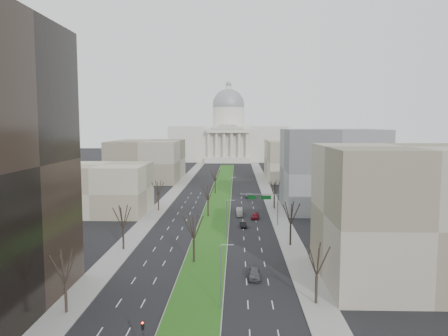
% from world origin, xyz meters
% --- Properties ---
extents(ground, '(600.00, 600.00, 0.00)m').
position_xyz_m(ground, '(0.00, 120.00, 0.00)').
color(ground, black).
rests_on(ground, ground).
extents(median, '(8.00, 222.03, 0.20)m').
position_xyz_m(median, '(0.00, 118.99, 0.10)').
color(median, '#999993').
rests_on(median, ground).
extents(sidewalk_left, '(5.00, 330.00, 0.15)m').
position_xyz_m(sidewalk_left, '(-17.50, 95.00, 0.07)').
color(sidewalk_left, gray).
rests_on(sidewalk_left, ground).
extents(sidewalk_right, '(5.00, 330.00, 0.15)m').
position_xyz_m(sidewalk_right, '(17.50, 95.00, 0.07)').
color(sidewalk_right, gray).
rests_on(sidewalk_right, ground).
extents(capitol, '(80.00, 46.00, 55.00)m').
position_xyz_m(capitol, '(0.00, 269.59, 16.31)').
color(capitol, beige).
rests_on(capitol, ground).
extents(building_beige_left, '(26.00, 22.00, 14.00)m').
position_xyz_m(building_beige_left, '(-33.00, 85.00, 7.00)').
color(building_beige_left, gray).
rests_on(building_beige_left, ground).
extents(building_tan_right, '(26.00, 24.00, 22.00)m').
position_xyz_m(building_tan_right, '(33.00, 32.00, 11.00)').
color(building_tan_right, gray).
rests_on(building_tan_right, ground).
extents(building_grey_right, '(28.00, 26.00, 24.00)m').
position_xyz_m(building_grey_right, '(34.00, 92.00, 12.00)').
color(building_grey_right, slate).
rests_on(building_grey_right, ground).
extents(building_far_left, '(30.00, 40.00, 18.00)m').
position_xyz_m(building_far_left, '(-35.00, 160.00, 9.00)').
color(building_far_left, gray).
rests_on(building_far_left, ground).
extents(building_far_right, '(30.00, 40.00, 18.00)m').
position_xyz_m(building_far_right, '(35.00, 165.00, 9.00)').
color(building_far_right, gray).
rests_on(building_far_right, ground).
extents(tree_left_near, '(5.10, 5.10, 9.18)m').
position_xyz_m(tree_left_near, '(-17.20, 18.00, 6.61)').
color(tree_left_near, black).
rests_on(tree_left_near, ground).
extents(tree_left_mid, '(5.40, 5.40, 9.72)m').
position_xyz_m(tree_left_mid, '(-17.20, 48.00, 7.00)').
color(tree_left_mid, black).
rests_on(tree_left_mid, ground).
extents(tree_left_far, '(5.28, 5.28, 9.50)m').
position_xyz_m(tree_left_far, '(-17.20, 88.00, 6.84)').
color(tree_left_far, black).
rests_on(tree_left_far, ground).
extents(tree_right_near, '(5.16, 5.16, 9.29)m').
position_xyz_m(tree_right_near, '(17.20, 22.00, 6.69)').
color(tree_right_near, black).
rests_on(tree_right_near, ground).
extents(tree_right_mid, '(5.52, 5.52, 9.94)m').
position_xyz_m(tree_right_mid, '(17.20, 52.00, 7.16)').
color(tree_right_mid, black).
rests_on(tree_right_mid, ground).
extents(tree_right_far, '(5.04, 5.04, 9.07)m').
position_xyz_m(tree_right_far, '(17.20, 92.00, 6.53)').
color(tree_right_far, black).
rests_on(tree_right_far, ground).
extents(tree_median_a, '(5.40, 5.40, 9.72)m').
position_xyz_m(tree_median_a, '(-2.00, 40.00, 7.00)').
color(tree_median_a, black).
rests_on(tree_median_a, ground).
extents(tree_median_b, '(5.40, 5.40, 9.72)m').
position_xyz_m(tree_median_b, '(-2.00, 80.00, 7.00)').
color(tree_median_b, black).
rests_on(tree_median_b, ground).
extents(tree_median_c, '(5.40, 5.40, 9.72)m').
position_xyz_m(tree_median_c, '(-2.00, 120.00, 7.00)').
color(tree_median_c, black).
rests_on(tree_median_c, ground).
extents(streetlamp_median_a, '(1.90, 0.20, 9.16)m').
position_xyz_m(streetlamp_median_a, '(3.76, 20.00, 4.81)').
color(streetlamp_median_a, gray).
rests_on(streetlamp_median_a, ground).
extents(streetlamp_median_b, '(1.90, 0.20, 9.16)m').
position_xyz_m(streetlamp_median_b, '(3.76, 55.00, 4.81)').
color(streetlamp_median_b, gray).
rests_on(streetlamp_median_b, ground).
extents(streetlamp_median_c, '(1.90, 0.20, 9.16)m').
position_xyz_m(streetlamp_median_c, '(3.76, 95.00, 4.81)').
color(streetlamp_median_c, gray).
rests_on(streetlamp_median_c, ground).
extents(traffic_signal_median, '(0.32, 0.41, 4.30)m').
position_xyz_m(traffic_signal_median, '(-4.30, 6.93, 2.79)').
color(traffic_signal_median, '#2D2D30').
rests_on(traffic_signal_median, ground).
extents(mast_arm_signs, '(9.12, 0.24, 8.09)m').
position_xyz_m(mast_arm_signs, '(13.49, 70.03, 6.11)').
color(mast_arm_signs, gray).
rests_on(mast_arm_signs, ground).
extents(car_grey_near, '(2.12, 5.00, 1.69)m').
position_xyz_m(car_grey_near, '(8.84, 32.11, 0.84)').
color(car_grey_near, '#494A50').
rests_on(car_grey_near, ground).
extents(car_black, '(1.82, 4.19, 1.34)m').
position_xyz_m(car_black, '(7.51, 68.13, 0.67)').
color(car_black, black).
rests_on(car_black, ground).
extents(car_red, '(2.62, 5.09, 1.41)m').
position_xyz_m(car_red, '(10.88, 78.08, 0.71)').
color(car_red, maroon).
rests_on(car_red, ground).
extents(car_grey_far, '(2.26, 4.56, 1.24)m').
position_xyz_m(car_grey_far, '(9.77, 112.85, 0.62)').
color(car_grey_far, '#56575F').
rests_on(car_grey_far, ground).
extents(box_van, '(1.76, 6.80, 1.88)m').
position_xyz_m(box_van, '(6.64, 82.65, 0.94)').
color(box_van, white).
rests_on(box_van, ground).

